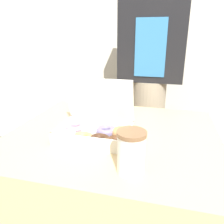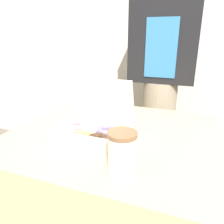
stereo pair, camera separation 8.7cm
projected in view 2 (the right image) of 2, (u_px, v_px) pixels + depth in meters
name	position (u px, v px, depth m)	size (l,w,h in m)	color
wall_back	(163.00, 16.00, 1.78)	(10.00, 0.05, 2.60)	beige
table	(114.00, 203.00, 1.06)	(0.87, 0.77, 0.76)	tan
donut_box	(95.00, 129.00, 0.88)	(0.31, 0.20, 0.24)	white
coffee_cup	(122.00, 153.00, 0.64)	(0.09, 0.09, 0.13)	silver
person_customer	(161.00, 74.00, 1.47)	(0.43, 0.23, 1.65)	gray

